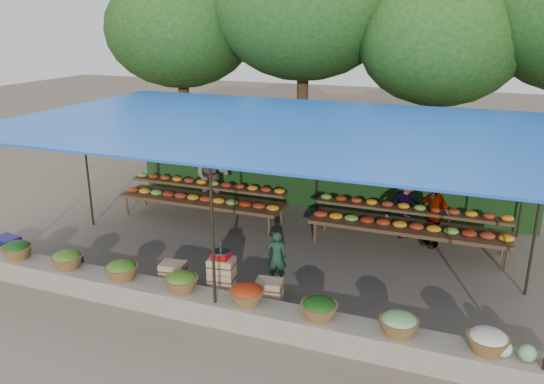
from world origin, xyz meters
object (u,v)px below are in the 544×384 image
at_px(blue_crate_front, 68,266).
at_px(blue_crate_back, 7,244).
at_px(crate_counter, 221,282).
at_px(weighing_scale, 221,254).
at_px(vendor_seated, 277,257).

relative_size(blue_crate_front, blue_crate_back, 0.97).
relative_size(crate_counter, blue_crate_back, 4.55).
bearing_deg(blue_crate_front, blue_crate_back, 154.54).
distance_m(crate_counter, blue_crate_front, 3.24).
bearing_deg(blue_crate_back, blue_crate_front, -2.43).
distance_m(crate_counter, blue_crate_back, 5.21).
xyz_separation_m(weighing_scale, blue_crate_back, (-5.23, 0.17, -0.69)).
relative_size(crate_counter, vendor_seated, 2.31).
bearing_deg(crate_counter, blue_crate_back, 178.16).
height_order(crate_counter, weighing_scale, weighing_scale).
relative_size(vendor_seated, blue_crate_back, 1.97).
distance_m(weighing_scale, vendor_seated, 1.20).
relative_size(weighing_scale, vendor_seated, 0.33).
xyz_separation_m(weighing_scale, blue_crate_front, (-3.25, -0.23, -0.70)).
relative_size(crate_counter, weighing_scale, 7.10).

